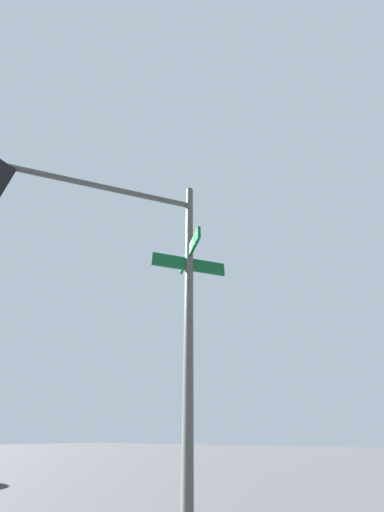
{
  "coord_description": "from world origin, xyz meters",
  "views": [
    {
      "loc": [
        -8.76,
        -4.29,
        1.42
      ],
      "look_at": [
        -6.69,
        -7.4,
        4.01
      ],
      "focal_mm": 18.28,
      "sensor_mm": 36.0,
      "label": 1
    }
  ],
  "objects": [
    {
      "name": "traffic_signal_near",
      "position": [
        -6.07,
        -5.89,
        3.61
      ],
      "size": [
        2.41,
        2.84,
        5.1
      ],
      "color": "#474C47",
      "rests_on": "ground_plane"
    }
  ]
}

